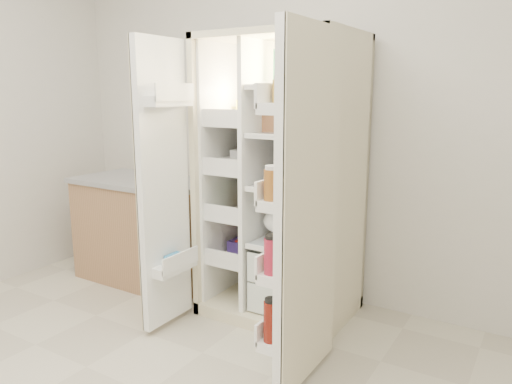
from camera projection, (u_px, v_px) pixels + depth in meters
The scene contains 5 objects.
wall_back at pixel (296, 107), 3.40m from camera, with size 4.00×0.02×2.70m, color silver.
refrigerator at pixel (287, 202), 3.17m from camera, with size 0.92×0.70×1.80m.
freezer_door at pixel (164, 187), 2.90m from camera, with size 0.15×0.40×1.72m.
fridge_door at pixel (304, 215), 2.33m from camera, with size 0.17×0.58×1.72m.
kitchen_counter at pixel (146, 230), 3.75m from camera, with size 1.10×0.59×0.80m.
Camera 1 is at (1.58, -1.08, 1.45)m, focal length 34.00 mm.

